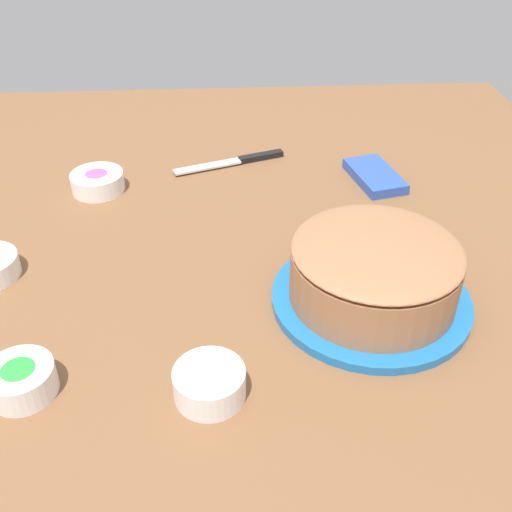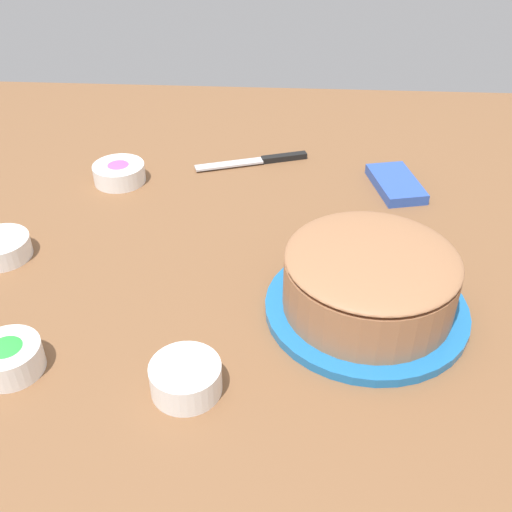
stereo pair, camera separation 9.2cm
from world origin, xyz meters
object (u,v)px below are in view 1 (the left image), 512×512
at_px(sprinkle_bowl_rainbow, 97,181).
at_px(frosted_cake, 374,275).
at_px(sprinkle_bowl_orange, 209,383).
at_px(sprinkle_bowl_green, 21,379).
at_px(spreading_knife, 239,160).
at_px(candy_box_lower, 375,176).

bearing_deg(sprinkle_bowl_rainbow, frosted_cake, -128.77).
bearing_deg(sprinkle_bowl_orange, sprinkle_bowl_green, 85.12).
bearing_deg(sprinkle_bowl_orange, frosted_cake, -55.42).
xyz_separation_m(frosted_cake, spreading_knife, (0.46, 0.18, -0.05)).
relative_size(frosted_cake, candy_box_lower, 2.06).
bearing_deg(frosted_cake, sprinkle_bowl_green, 106.98).
height_order(sprinkle_bowl_orange, sprinkle_bowl_green, sprinkle_bowl_green).
relative_size(spreading_knife, sprinkle_bowl_rainbow, 2.30).
height_order(spreading_knife, sprinkle_bowl_orange, sprinkle_bowl_orange).
height_order(spreading_knife, sprinkle_bowl_rainbow, sprinkle_bowl_rainbow).
distance_m(frosted_cake, spreading_knife, 0.49).
distance_m(spreading_knife, sprinkle_bowl_orange, 0.62).
height_order(sprinkle_bowl_green, sprinkle_bowl_rainbow, sprinkle_bowl_green).
xyz_separation_m(sprinkle_bowl_green, sprinkle_bowl_rainbow, (0.50, -0.02, -0.00)).
bearing_deg(sprinkle_bowl_rainbow, sprinkle_bowl_orange, -157.70).
xyz_separation_m(frosted_cake, sprinkle_bowl_green, (-0.14, 0.47, -0.03)).
xyz_separation_m(spreading_knife, sprinkle_bowl_rainbow, (-0.10, 0.27, 0.01)).
bearing_deg(sprinkle_bowl_green, sprinkle_bowl_orange, -94.88).
relative_size(sprinkle_bowl_orange, sprinkle_bowl_green, 1.05).
bearing_deg(sprinkle_bowl_green, candy_box_lower, -47.38).
distance_m(sprinkle_bowl_orange, candy_box_lower, 0.62).
bearing_deg(sprinkle_bowl_orange, spreading_knife, -5.48).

